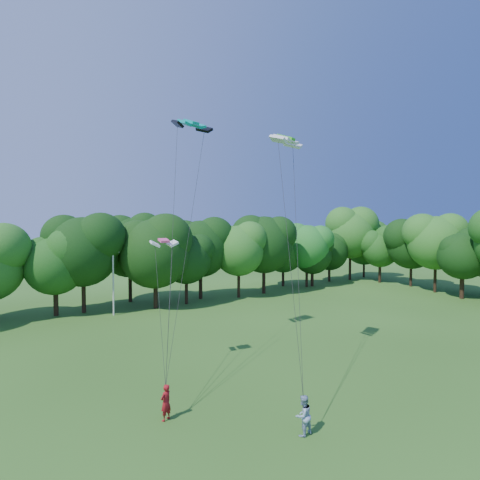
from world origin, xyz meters
TOP-DOWN VIEW (x-y plane):
  - utility_pole at (-0.92, 32.62)m, footprint 1.41×0.24m
  - kite_flyer_left at (-4.80, 8.87)m, footprint 0.78×0.66m
  - kite_flyer_right at (-0.00, 4.02)m, footprint 0.94×0.75m
  - kite_teal at (1.05, 17.59)m, footprint 3.20×1.72m
  - kite_green at (4.72, 10.82)m, footprint 2.94×2.12m
  - kite_pink at (-2.43, 14.74)m, footprint 1.88×1.08m
  - tree_back_center at (4.18, 33.42)m, footprint 8.97×8.97m
  - tree_back_east at (29.84, 34.69)m, footprint 7.73×7.73m

SIDE VIEW (x-z plane):
  - kite_flyer_left at x=-4.80m, z-range 0.00..1.82m
  - kite_flyer_right at x=0.00m, z-range 0.00..1.88m
  - utility_pole at x=-0.92m, z-range 0.13..7.18m
  - tree_back_east at x=29.84m, z-range 1.40..12.64m
  - tree_back_center at x=4.18m, z-range 1.62..14.66m
  - kite_pink at x=-2.43m, z-range 8.67..8.95m
  - kite_green at x=4.72m, z-range 15.43..15.99m
  - kite_teal at x=1.05m, z-range 17.39..18.05m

